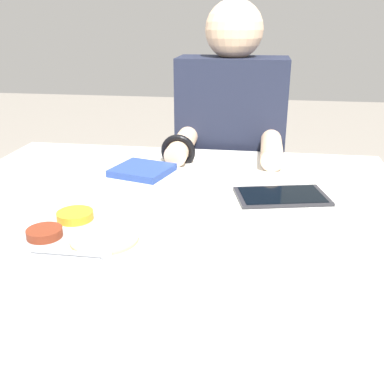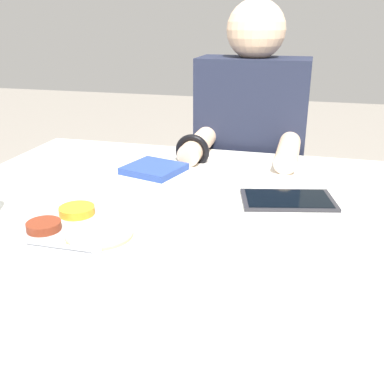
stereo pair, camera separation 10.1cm
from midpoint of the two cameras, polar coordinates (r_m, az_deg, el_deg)
dining_table at (r=1.29m, az=-5.26°, el=-16.99°), size 1.22×1.02×0.74m
thali_tray at (r=0.97m, az=-16.90°, el=-5.31°), size 0.31×0.31×0.03m
red_notebook at (r=1.33m, az=-8.52°, el=2.65°), size 0.19×0.18×0.02m
tablet_device at (r=1.15m, az=8.85°, el=-0.56°), size 0.25×0.18×0.01m
person_diner at (r=1.73m, az=3.07°, el=1.48°), size 0.40×0.46×1.23m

